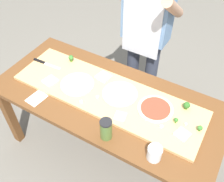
% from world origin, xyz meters
% --- Properties ---
extents(ground_plane, '(8.00, 8.00, 0.00)m').
position_xyz_m(ground_plane, '(0.00, 0.00, 0.00)').
color(ground_plane, '#6B665B').
extents(prep_table, '(1.81, 0.81, 0.76)m').
position_xyz_m(prep_table, '(0.00, 0.00, 0.67)').
color(prep_table, brown).
rests_on(prep_table, ground).
extents(cutting_board, '(1.52, 0.46, 0.02)m').
position_xyz_m(cutting_board, '(-0.01, 0.01, 0.77)').
color(cutting_board, tan).
rests_on(cutting_board, prep_table).
extents(chefs_knife, '(0.27, 0.04, 0.02)m').
position_xyz_m(chefs_knife, '(-0.67, 0.04, 0.79)').
color(chefs_knife, '#B7BABF').
rests_on(chefs_knife, cutting_board).
extents(pizza_whole_cheese_artichoke, '(0.27, 0.27, 0.02)m').
position_xyz_m(pizza_whole_cheese_artichoke, '(-0.26, -0.03, 0.79)').
color(pizza_whole_cheese_artichoke, beige).
rests_on(pizza_whole_cheese_artichoke, cutting_board).
extents(pizza_whole_tomato_red, '(0.26, 0.26, 0.02)m').
position_xyz_m(pizza_whole_tomato_red, '(0.38, 0.05, 0.79)').
color(pizza_whole_tomato_red, beige).
rests_on(pizza_whole_tomato_red, cutting_board).
extents(pizza_whole_white_garlic, '(0.27, 0.27, 0.02)m').
position_xyz_m(pizza_whole_white_garlic, '(0.08, 0.05, 0.79)').
color(pizza_whole_white_garlic, beige).
rests_on(pizza_whole_white_garlic, cutting_board).
extents(pizza_slice_center, '(0.11, 0.11, 0.01)m').
position_xyz_m(pizza_slice_center, '(0.62, -0.07, 0.79)').
color(pizza_slice_center, beige).
rests_on(pizza_slice_center, cutting_board).
extents(pizza_slice_far_left, '(0.12, 0.12, 0.01)m').
position_xyz_m(pizza_slice_far_left, '(-0.47, -0.11, 0.79)').
color(pizza_slice_far_left, beige).
rests_on(pizza_slice_far_left, cutting_board).
extents(pizza_slice_near_left, '(0.12, 0.12, 0.01)m').
position_xyz_m(pizza_slice_near_left, '(-0.13, 0.15, 0.79)').
color(pizza_slice_near_left, beige).
rests_on(pizza_slice_near_left, cutting_board).
extents(pizza_slice_near_right, '(0.09, 0.09, 0.01)m').
position_xyz_m(pizza_slice_near_right, '(0.19, -0.14, 0.79)').
color(pizza_slice_near_right, beige).
rests_on(pizza_slice_near_right, cutting_board).
extents(broccoli_floret_front_left, '(0.04, 0.04, 0.06)m').
position_xyz_m(broccoli_floret_front_left, '(-0.47, 0.19, 0.82)').
color(broccoli_floret_front_left, '#3F7220').
rests_on(broccoli_floret_front_left, cutting_board).
extents(broccoli_floret_back_left, '(0.05, 0.05, 0.06)m').
position_xyz_m(broccoli_floret_back_left, '(0.57, 0.17, 0.82)').
color(broccoli_floret_back_left, '#366618').
rests_on(broccoli_floret_back_left, cutting_board).
extents(broccoli_floret_front_mid, '(0.03, 0.03, 0.04)m').
position_xyz_m(broccoli_floret_front_mid, '(0.55, 0.01, 0.81)').
color(broccoli_floret_front_mid, '#3F7220').
rests_on(broccoli_floret_front_mid, cutting_board).
extents(broccoli_floret_center_right, '(0.03, 0.03, 0.05)m').
position_xyz_m(broccoli_floret_center_right, '(0.71, 0.03, 0.81)').
color(broccoli_floret_center_right, '#3F7220').
rests_on(broccoli_floret_center_right, cutting_board).
extents(cheese_crumble_a, '(0.03, 0.03, 0.02)m').
position_xyz_m(cheese_crumble_a, '(0.48, -0.08, 0.79)').
color(cheese_crumble_a, white).
rests_on(cheese_crumble_a, cutting_board).
extents(cheese_crumble_b, '(0.02, 0.02, 0.02)m').
position_xyz_m(cheese_crumble_b, '(-0.12, -0.17, 0.79)').
color(cheese_crumble_b, white).
rests_on(cheese_crumble_b, cutting_board).
extents(cheese_crumble_c, '(0.02, 0.02, 0.02)m').
position_xyz_m(cheese_crumble_c, '(-0.05, -0.07, 0.79)').
color(cheese_crumble_c, silver).
rests_on(cheese_crumble_c, cutting_board).
extents(cheese_crumble_d, '(0.02, 0.02, 0.02)m').
position_xyz_m(cheese_crumble_d, '(0.61, 0.02, 0.79)').
color(cheese_crumble_d, silver).
rests_on(cheese_crumble_d, cutting_board).
extents(flour_cup, '(0.09, 0.09, 0.10)m').
position_xyz_m(flour_cup, '(0.52, -0.30, 0.80)').
color(flour_cup, white).
rests_on(flour_cup, prep_table).
extents(sauce_jar, '(0.08, 0.08, 0.16)m').
position_xyz_m(sauce_jar, '(0.18, -0.32, 0.84)').
color(sauce_jar, '#517033').
rests_on(sauce_jar, prep_table).
extents(recipe_note, '(0.13, 0.16, 0.00)m').
position_xyz_m(recipe_note, '(-0.46, -0.29, 0.76)').
color(recipe_note, white).
rests_on(recipe_note, prep_table).
extents(cook_center, '(0.54, 0.39, 1.67)m').
position_xyz_m(cook_center, '(-0.01, 0.67, 1.00)').
color(cook_center, '#333847').
rests_on(cook_center, ground).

